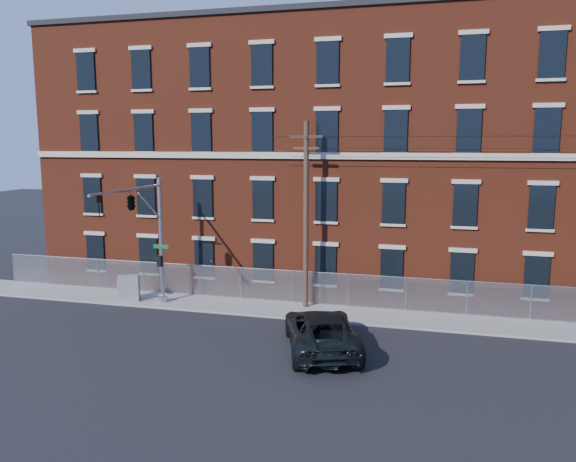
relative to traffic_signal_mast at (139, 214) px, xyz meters
The scene contains 8 objects.
ground 8.35m from the traffic_signal_mast, 19.98° to the right, with size 140.00×140.00×0.00m, color black.
sidewalk 18.98m from the traffic_signal_mast, ahead, with size 65.00×3.00×0.12m, color #989590.
mill_building 21.67m from the traffic_signal_mast, 33.14° to the left, with size 55.30×14.32×16.30m.
chain_link_fence 18.97m from the traffic_signal_mast, 12.89° to the left, with size 59.06×0.06×1.85m.
traffic_signal_mast is the anchor object (origin of this frame).
utility_pole_near 8.70m from the traffic_signal_mast, 23.14° to the left, with size 1.80×0.28×10.00m.
pickup_truck 11.28m from the traffic_signal_mast, 13.58° to the right, with size 2.88×6.24×1.73m, color black.
utility_cabinet 5.35m from the traffic_signal_mast, 134.33° to the left, with size 1.16×0.58×1.45m, color gray.
Camera 1 is at (8.60, -23.36, 9.01)m, focal length 34.97 mm.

